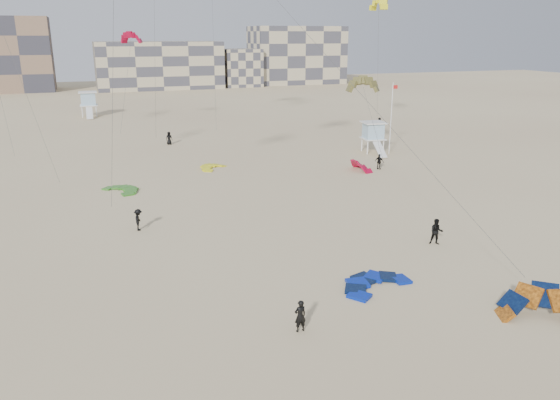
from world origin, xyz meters
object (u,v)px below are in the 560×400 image
object	(u,v)px
kite_ground_blue	(375,286)
lifeguard_tower_near	(373,137)
kitesurfer_main	(300,316)
kite_ground_orange	(543,320)

from	to	relation	value
kite_ground_blue	lifeguard_tower_near	world-z (taller)	lifeguard_tower_near
kitesurfer_main	lifeguard_tower_near	bearing A→B (deg)	-128.02
kite_ground_blue	kite_ground_orange	distance (m)	8.75
lifeguard_tower_near	kite_ground_blue	bearing A→B (deg)	-110.82
kite_ground_blue	kite_ground_orange	xyz separation A→B (m)	(6.12, -6.25, 0.00)
kite_ground_orange	lifeguard_tower_near	world-z (taller)	lifeguard_tower_near
kite_ground_blue	kitesurfer_main	size ratio (longest dim) A/B	2.52
kitesurfer_main	kite_ground_orange	bearing A→B (deg)	160.91
lifeguard_tower_near	kite_ground_orange	bearing A→B (deg)	-99.00
kite_ground_orange	kite_ground_blue	bearing A→B (deg)	174.31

